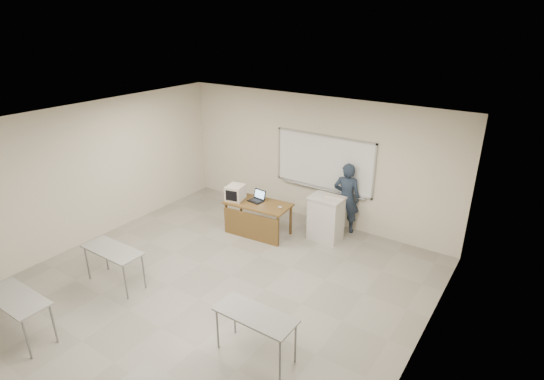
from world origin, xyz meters
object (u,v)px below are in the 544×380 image
Objects in this scene: podium at (326,218)px; laptop at (257,198)px; instructor_desk at (255,213)px; whiteboard at (324,163)px; presenter at (346,198)px; mouse at (280,207)px; keyboard at (335,197)px; crt_monitor at (235,193)px.

laptop is at bearing -160.73° from podium.
laptop is (-0.10, 0.20, 0.26)m from instructor_desk.
whiteboard is 1.34m from podium.
whiteboard is 1.50× the size of presenter.
podium is 0.71m from presenter.
whiteboard is at bearing -27.15° from presenter.
presenter reaches higher than laptop.
whiteboard is at bearing 58.54° from laptop.
podium is 1.04m from mouse.
presenter reaches higher than instructor_desk.
podium is 0.54m from keyboard.
whiteboard is 7.69× the size of laptop.
instructor_desk is 0.66m from crt_monitor.
podium is (0.50, -0.77, -0.97)m from whiteboard.
whiteboard reaches higher than keyboard.
laptop is at bearing 13.62° from crt_monitor.
keyboard reaches higher than instructor_desk.
keyboard reaches higher than mouse.
whiteboard is 1.71× the size of instructor_desk.
crt_monitor is at bearing 17.75° from presenter.
laptop is at bearing -127.89° from whiteboard.
keyboard is at bearing 22.24° from instructor_desk.
keyboard reaches higher than podium.
whiteboard is 2.15m from crt_monitor.
mouse is at bearing -146.40° from podium.
podium is at bearing -56.93° from whiteboard.
whiteboard is 5.95× the size of crt_monitor.
crt_monitor is (-0.55, -0.01, 0.37)m from instructor_desk.
presenter reaches higher than mouse.
keyboard is (0.99, 0.63, 0.26)m from mouse.
laptop is at bearing 168.98° from mouse.
keyboard is (0.65, -0.69, -0.45)m from whiteboard.
crt_monitor reaches higher than mouse.
whiteboard reaches higher than instructor_desk.
instructor_desk is at bearing -121.11° from whiteboard.
podium is 0.61× the size of presenter.
mouse is (0.55, 0.16, 0.22)m from instructor_desk.
mouse is (0.65, -0.04, -0.04)m from laptop.
keyboard is (0.15, 0.08, 0.52)m from podium.
laptop is at bearing 19.32° from presenter.
whiteboard reaches higher than podium.
laptop is 2.02m from presenter.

